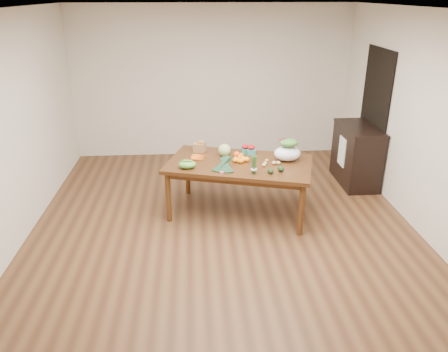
{
  "coord_description": "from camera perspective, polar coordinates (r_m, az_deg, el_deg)",
  "views": [
    {
      "loc": [
        -0.35,
        -4.91,
        2.87
      ],
      "look_at": [
        0.0,
        0.0,
        0.78
      ],
      "focal_mm": 35.0,
      "sensor_mm": 36.0,
      "label": 1
    }
  ],
  "objects": [
    {
      "name": "cabinet",
      "position": [
        7.26,
        16.91,
        2.64
      ],
      "size": [
        0.52,
        1.02,
        0.94
      ],
      "primitive_type": "cube",
      "color": "black",
      "rests_on": "floor"
    },
    {
      "name": "potato_a",
      "position": [
        5.81,
        5.42,
        1.68
      ],
      "size": [
        0.05,
        0.04,
        0.04
      ],
      "primitive_type": "ellipsoid",
      "color": "tan",
      "rests_on": "dining_table"
    },
    {
      "name": "ceiling",
      "position": [
        4.92,
        -0.01,
        20.99
      ],
      "size": [
        5.0,
        6.0,
        0.02
      ],
      "primitive_type": "cube",
      "color": "white",
      "rests_on": "room_walls"
    },
    {
      "name": "orange_a",
      "position": [
        6.03,
        1.67,
        2.81
      ],
      "size": [
        0.09,
        0.09,
        0.09
      ],
      "primitive_type": "sphere",
      "color": "#FF5C0F",
      "rests_on": "dining_table"
    },
    {
      "name": "asparagus_bundle",
      "position": [
        5.46,
        3.92,
        1.49
      ],
      "size": [
        0.11,
        0.13,
        0.26
      ],
      "primitive_type": null,
      "rotation": [
        0.15,
        0.0,
        -0.28
      ],
      "color": "#417937",
      "rests_on": "dining_table"
    },
    {
      "name": "potato_e",
      "position": [
        5.83,
        7.1,
        1.72
      ],
      "size": [
        0.06,
        0.05,
        0.05
      ],
      "primitive_type": "ellipsoid",
      "color": "#D2BF79",
      "rests_on": "dining_table"
    },
    {
      "name": "dish_towel",
      "position": [
        7.11,
        15.14,
        3.1
      ],
      "size": [
        0.02,
        0.28,
        0.45
      ],
      "primitive_type": "cube",
      "color": "white",
      "rests_on": "cabinet"
    },
    {
      "name": "kale_bunch",
      "position": [
        5.58,
        -0.08,
        1.53
      ],
      "size": [
        0.42,
        0.47,
        0.16
      ],
      "primitive_type": null,
      "rotation": [
        0.0,
        0.0,
        -0.28
      ],
      "color": "black",
      "rests_on": "dining_table"
    },
    {
      "name": "potato_b",
      "position": [
        5.74,
        5.24,
        1.44
      ],
      "size": [
        0.05,
        0.05,
        0.04
      ],
      "primitive_type": "ellipsoid",
      "color": "#CBBB75",
      "rests_on": "dining_table"
    },
    {
      "name": "paper_bag",
      "position": [
        6.26,
        -3.29,
        3.86
      ],
      "size": [
        0.26,
        0.23,
        0.15
      ],
      "primitive_type": null,
      "rotation": [
        0.0,
        0.0,
        -0.28
      ],
      "color": "#9D6446",
      "rests_on": "dining_table"
    },
    {
      "name": "strawberry_basket_a",
      "position": [
        6.22,
        2.78,
        3.46
      ],
      "size": [
        0.13,
        0.13,
        0.09
      ],
      "primitive_type": null,
      "rotation": [
        0.0,
        0.0,
        -0.28
      ],
      "color": "#B40C10",
      "rests_on": "dining_table"
    },
    {
      "name": "orange_b",
      "position": [
        6.01,
        2.26,
        2.69
      ],
      "size": [
        0.07,
        0.07,
        0.07
      ],
      "primitive_type": "sphere",
      "color": "#FF5F0F",
      "rests_on": "dining_table"
    },
    {
      "name": "salad_bag",
      "position": [
        5.95,
        8.29,
        3.28
      ],
      "size": [
        0.42,
        0.36,
        0.28
      ],
      "primitive_type": null,
      "rotation": [
        0.0,
        0.0,
        -0.28
      ],
      "color": "white",
      "rests_on": "dining_table"
    },
    {
      "name": "doorway_dark",
      "position": [
        7.33,
        18.93,
        7.35
      ],
      "size": [
        0.02,
        1.0,
        2.1
      ],
      "primitive_type": "cube",
      "color": "black",
      "rests_on": "floor"
    },
    {
      "name": "cabbage",
      "position": [
        6.07,
        0.06,
        3.4
      ],
      "size": [
        0.17,
        0.17,
        0.17
      ],
      "primitive_type": "sphere",
      "color": "#BBD87D",
      "rests_on": "dining_table"
    },
    {
      "name": "floor",
      "position": [
        5.7,
        -0.01,
        -7.29
      ],
      "size": [
        6.0,
        6.0,
        0.0
      ],
      "primitive_type": "plane",
      "color": "brown",
      "rests_on": "ground"
    },
    {
      "name": "carrots",
      "position": [
        6.02,
        -3.3,
        2.46
      ],
      "size": [
        0.27,
        0.27,
        0.03
      ],
      "primitive_type": null,
      "rotation": [
        0.0,
        0.0,
        -0.28
      ],
      "color": "#FA5715",
      "rests_on": "dining_table"
    },
    {
      "name": "potato_c",
      "position": [
        5.82,
        6.55,
        1.72
      ],
      "size": [
        0.06,
        0.05,
        0.05
      ],
      "primitive_type": "ellipsoid",
      "color": "tan",
      "rests_on": "dining_table"
    },
    {
      "name": "dining_table",
      "position": [
        6.02,
        1.98,
        -1.52
      ],
      "size": [
        2.13,
        1.55,
        0.75
      ],
      "primitive_type": "cube",
      "rotation": [
        0.0,
        0.0,
        -0.28
      ],
      "color": "#452810",
      "rests_on": "floor"
    },
    {
      "name": "room_walls",
      "position": [
        5.15,
        -0.01,
        5.8
      ],
      "size": [
        5.02,
        6.02,
        2.7
      ],
      "color": "silver",
      "rests_on": "floor"
    },
    {
      "name": "strawberry_basket_b",
      "position": [
        6.17,
        3.55,
        3.34
      ],
      "size": [
        0.14,
        0.14,
        0.11
      ],
      "primitive_type": null,
      "rotation": [
        0.0,
        0.0,
        -0.28
      ],
      "color": "red",
      "rests_on": "dining_table"
    },
    {
      "name": "avocado_b",
      "position": [
        5.6,
        7.43,
        0.95
      ],
      "size": [
        0.11,
        0.13,
        0.08
      ],
      "primitive_type": "ellipsoid",
      "rotation": [
        0.0,
        0.0,
        0.3
      ],
      "color": "black",
      "rests_on": "dining_table"
    },
    {
      "name": "snap_pea_bag",
      "position": [
        5.68,
        -4.8,
        1.51
      ],
      "size": [
        0.23,
        0.17,
        0.1
      ],
      "primitive_type": "ellipsoid",
      "color": "#57B23C",
      "rests_on": "dining_table"
    },
    {
      "name": "avocado_a",
      "position": [
        5.53,
        6.09,
        0.65
      ],
      "size": [
        0.09,
        0.11,
        0.07
      ],
      "primitive_type": "ellipsoid",
      "rotation": [
        0.0,
        0.0,
        0.3
      ],
      "color": "black",
      "rests_on": "dining_table"
    },
    {
      "name": "orange_c",
      "position": [
        5.89,
        3.0,
        2.18
      ],
      "size": [
        0.07,
        0.07,
        0.07
      ],
      "primitive_type": "sphere",
      "color": "#FFAC0F",
      "rests_on": "dining_table"
    },
    {
      "name": "potato_d",
      "position": [
        5.91,
        5.6,
        2.04
      ],
      "size": [
        0.04,
        0.04,
        0.04
      ],
      "primitive_type": "ellipsoid",
      "color": "tan",
      "rests_on": "dining_table"
    },
    {
      "name": "mandarin_cluster",
      "position": [
        5.87,
        2.09,
        2.3
      ],
      "size": [
        0.22,
        0.22,
        0.1
      ],
      "primitive_type": null,
      "rotation": [
        0.0,
        0.0,
        -0.28
      ],
      "color": "orange",
      "rests_on": "dining_table"
    }
  ]
}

